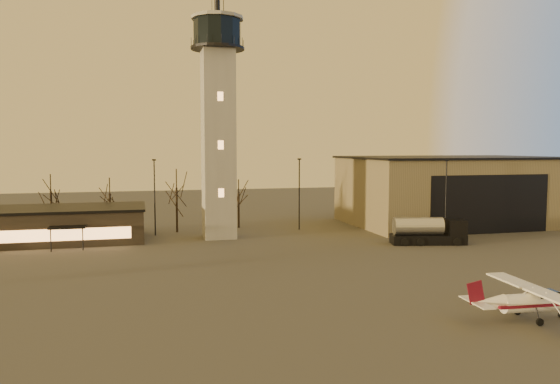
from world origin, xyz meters
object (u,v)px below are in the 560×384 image
control_tower (218,111)px  cessna_front (534,305)px  terminal (39,225)px  hangar (450,190)px  fuel_truck (428,233)px

control_tower → cessna_front: size_ratio=3.04×
cessna_front → control_tower: bearing=116.0°
terminal → cessna_front: terminal is taller
hangar → terminal: size_ratio=1.20×
hangar → terminal: 58.11m
cessna_front → terminal: bearing=136.5°
hangar → cessna_front: size_ratio=2.85×
control_tower → hangar: bearing=6.3°
hangar → cessna_front: 47.61m
control_tower → terminal: control_tower is taller
control_tower → hangar: (36.00, 3.98, -11.17)m
hangar → fuel_truck: size_ratio=3.31×
cessna_front → fuel_truck: (7.89, 28.02, 0.29)m
cessna_front → fuel_truck: fuel_truck is taller
terminal → fuel_truck: (45.83, -12.96, -0.85)m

